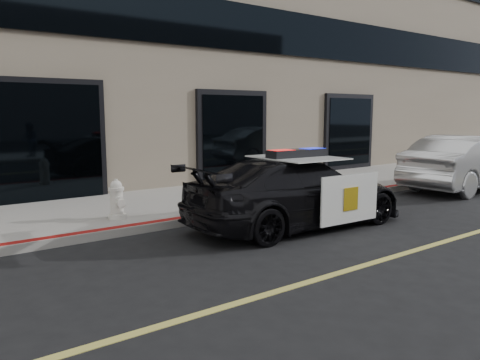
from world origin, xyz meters
TOP-DOWN VIEW (x-y plane):
  - ground at (0.00, 0.00)m, footprint 120.00×120.00m
  - sidewalk_n at (0.00, 5.25)m, footprint 60.00×3.50m
  - police_car at (2.62, 2.25)m, footprint 2.25×4.59m
  - silver_sedan at (9.32, 2.50)m, footprint 1.68×4.60m
  - fire_hydrant at (-0.08, 4.25)m, footprint 0.34×0.47m

SIDE VIEW (x-z plane):
  - ground at x=0.00m, z-range 0.00..0.00m
  - sidewalk_n at x=0.00m, z-range 0.00..0.15m
  - fire_hydrant at x=-0.08m, z-range 0.13..0.87m
  - police_car at x=2.62m, z-range -0.08..1.38m
  - silver_sedan at x=9.32m, z-range 0.00..1.50m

